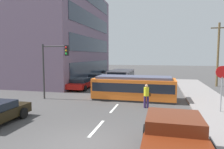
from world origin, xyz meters
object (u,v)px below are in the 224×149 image
object	(u,v)px
parked_sedan_mid	(81,83)
parked_sedan_far	(97,78)
city_bus	(121,76)
stop_sign	(222,79)
traffic_light_mast	(54,61)
utility_pole_mid	(218,53)
streetcar_tram	(134,87)
parked_sedan_furthest	(110,74)
pedestrian_crossing	(146,95)
pickup_truck_parked	(174,142)

from	to	relation	value
parked_sedan_mid	parked_sedan_far	world-z (taller)	same
city_bus	parked_sedan_mid	xyz separation A→B (m)	(-3.67, -4.13, -0.42)
stop_sign	traffic_light_mast	bearing A→B (deg)	173.43
stop_sign	utility_pole_mid	xyz separation A→B (m)	(2.81, 12.34, 1.71)
streetcar_tram	parked_sedan_furthest	size ratio (longest dim) A/B	1.54
pedestrian_crossing	parked_sedan_mid	bearing A→B (deg)	138.91
streetcar_tram	parked_sedan_furthest	bearing A→B (deg)	110.63
city_bus	parked_sedan_furthest	size ratio (longest dim) A/B	1.18
streetcar_tram	parked_sedan_furthest	distance (m)	16.96
parked_sedan_far	utility_pole_mid	world-z (taller)	utility_pole_mid
parked_sedan_furthest	stop_sign	bearing A→B (deg)	-57.86
stop_sign	traffic_light_mast	distance (m)	12.44
parked_sedan_furthest	utility_pole_mid	xyz separation A→B (m)	(14.63, -6.48, 3.28)
city_bus	parked_sedan_furthest	world-z (taller)	city_bus
stop_sign	traffic_light_mast	size ratio (longest dim) A/B	0.63
city_bus	traffic_light_mast	size ratio (longest dim) A/B	1.12
utility_pole_mid	parked_sedan_furthest	bearing A→B (deg)	156.12
pedestrian_crossing	pickup_truck_parked	distance (m)	7.41
pickup_truck_parked	parked_sedan_mid	size ratio (longest dim) A/B	1.11
streetcar_tram	traffic_light_mast	distance (m)	7.00
pickup_truck_parked	utility_pole_mid	world-z (taller)	utility_pole_mid
parked_sedan_far	utility_pole_mid	size ratio (longest dim) A/B	0.62
pedestrian_crossing	pickup_truck_parked	size ratio (longest dim) A/B	0.33
city_bus	parked_sedan_mid	distance (m)	5.54
pedestrian_crossing	traffic_light_mast	size ratio (longest dim) A/B	0.36
pedestrian_crossing	parked_sedan_furthest	distance (m)	19.81
streetcar_tram	parked_sedan_furthest	xyz separation A→B (m)	(-5.97, 15.87, -0.38)
city_bus	parked_sedan_far	distance (m)	3.99
city_bus	utility_pole_mid	size ratio (longest dim) A/B	0.69
city_bus	parked_sedan_mid	bearing A→B (deg)	-131.61
parked_sedan_far	parked_sedan_furthest	distance (m)	6.17
parked_sedan_furthest	utility_pole_mid	bearing A→B (deg)	-23.88
city_bus	utility_pole_mid	world-z (taller)	utility_pole_mid
parked_sedan_far	utility_pole_mid	distance (m)	15.27
city_bus	stop_sign	bearing A→B (deg)	-52.49
city_bus	utility_pole_mid	xyz separation A→B (m)	(11.29, 1.30, 2.86)
city_bus	utility_pole_mid	distance (m)	11.72
pedestrian_crossing	traffic_light_mast	world-z (taller)	traffic_light_mast
streetcar_tram	parked_sedan_far	size ratio (longest dim) A/B	1.47
parked_sedan_furthest	stop_sign	distance (m)	22.29
parked_sedan_far	stop_sign	distance (m)	17.59
utility_pole_mid	parked_sedan_far	bearing A→B (deg)	178.77
streetcar_tram	city_bus	distance (m)	8.51
city_bus	pedestrian_crossing	distance (m)	11.35
parked_sedan_furthest	traffic_light_mast	bearing A→B (deg)	-91.61
pickup_truck_parked	stop_sign	bearing A→B (deg)	64.94
parked_sedan_mid	traffic_light_mast	size ratio (longest dim) A/B	0.98
pickup_truck_parked	parked_sedan_furthest	size ratio (longest dim) A/B	1.15
city_bus	pickup_truck_parked	size ratio (longest dim) A/B	1.03
pedestrian_crossing	stop_sign	world-z (taller)	stop_sign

